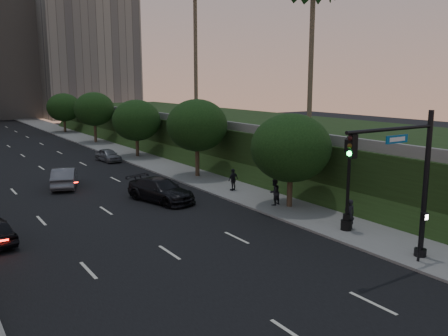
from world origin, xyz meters
TOP-DOWN VIEW (x-y plane):
  - ground at (0.00, 0.00)m, footprint 160.00×160.00m
  - road_surface at (0.00, 30.00)m, footprint 16.00×140.00m
  - sidewalk_right at (10.25, 30.00)m, footprint 4.50×140.00m
  - embankment at (22.00, 28.00)m, footprint 18.00×90.00m
  - parapet_wall at (13.50, 28.00)m, footprint 0.35×90.00m
  - office_block_right at (24.00, 96.00)m, footprint 20.00×22.00m
  - tree_right_a at (10.30, 8.00)m, footprint 5.20×5.20m
  - tree_right_b at (10.30, 20.00)m, footprint 5.20×5.20m
  - tree_right_c at (10.30, 33.00)m, footprint 5.20×5.20m
  - tree_right_d at (10.30, 47.00)m, footprint 5.20×5.20m
  - tree_right_e at (10.30, 62.00)m, footprint 5.20×5.20m
  - traffic_signal_mast at (8.45, -2.19)m, footprint 5.68×0.56m
  - street_lamp at (9.63, 2.48)m, footprint 0.64×0.64m
  - pedestrian_signal at (8.89, -2.60)m, footprint 0.30×0.33m
  - sedan_mid_left at (-0.36, 22.38)m, footprint 3.18×5.14m
  - sedan_near_right at (4.05, 14.28)m, footprint 3.60×5.88m
  - sedan_far_right at (6.67, 32.08)m, footprint 1.96×4.03m
  - pedestrian_a at (9.89, 2.53)m, footprint 0.72×0.59m
  - pedestrian_b at (9.66, 8.79)m, footprint 0.99×0.85m
  - pedestrian_c at (9.78, 13.77)m, footprint 1.04×0.61m

SIDE VIEW (x-z plane):
  - ground at x=0.00m, z-range 0.00..0.00m
  - road_surface at x=0.00m, z-range 0.00..0.02m
  - sidewalk_right at x=10.25m, z-range 0.00..0.15m
  - sedan_far_right at x=6.67m, z-range 0.00..1.32m
  - sedan_near_right at x=4.05m, z-range 0.00..1.59m
  - sedan_mid_left at x=-0.36m, z-range 0.00..1.60m
  - pedestrian_c at x=9.78m, z-range 0.15..1.81m
  - pedestrian_a at x=9.89m, z-range 0.15..1.84m
  - pedestrian_b at x=9.66m, z-range 0.15..1.91m
  - pedestrian_signal at x=8.89m, z-range 0.32..2.82m
  - embankment at x=22.00m, z-range 0.00..4.00m
  - street_lamp at x=9.63m, z-range -0.18..5.44m
  - traffic_signal_mast at x=8.45m, z-range 0.17..7.17m
  - tree_right_a at x=10.30m, z-range 0.90..7.14m
  - tree_right_c at x=10.30m, z-range 0.90..7.14m
  - tree_right_e at x=10.30m, z-range 0.90..7.14m
  - parapet_wall at x=13.50m, z-range 4.00..4.70m
  - tree_right_b at x=10.30m, z-range 1.15..7.88m
  - tree_right_d at x=10.30m, z-range 1.15..7.88m
  - office_block_right at x=24.00m, z-range 0.00..36.00m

